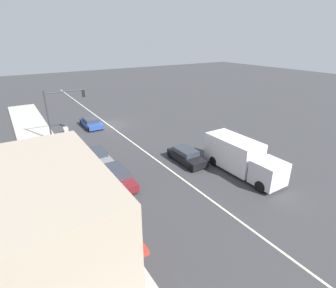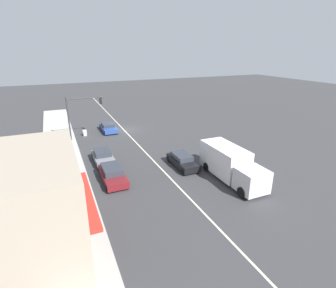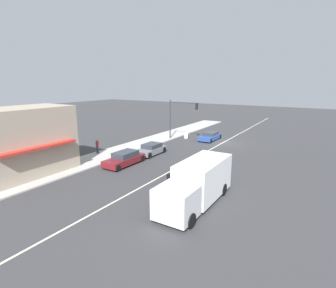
{
  "view_description": "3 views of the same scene",
  "coord_description": "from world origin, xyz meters",
  "px_view_note": "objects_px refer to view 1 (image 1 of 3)",
  "views": [
    {
      "loc": [
        11.39,
        32.86,
        11.14
      ],
      "look_at": [
        -0.58,
        14.09,
        1.96
      ],
      "focal_mm": 28.0,
      "sensor_mm": 36.0,
      "label": 1
    },
    {
      "loc": [
        8.98,
        36.59,
        11.37
      ],
      "look_at": [
        -1.9,
        11.84,
        1.49
      ],
      "focal_mm": 28.0,
      "sensor_mm": 36.0,
      "label": 2
    },
    {
      "loc": [
        -12.13,
        34.3,
        8.19
      ],
      "look_at": [
        1.18,
        12.79,
        2.2
      ],
      "focal_mm": 28.0,
      "sensor_mm": 36.0,
      "label": 3
    }
  ],
  "objects_px": {
    "delivery_truck": "(241,157)",
    "coupe_blue": "(91,123)",
    "traffic_signal_main": "(60,106)",
    "pedestrian": "(40,184)",
    "sedan_maroon": "(116,177)",
    "suv_grey": "(97,157)",
    "warning_aframe_sign": "(66,131)",
    "suv_black": "(187,156)"
  },
  "relations": [
    {
      "from": "pedestrian",
      "to": "delivery_truck",
      "type": "bearing_deg",
      "value": 160.81
    },
    {
      "from": "pedestrian",
      "to": "delivery_truck",
      "type": "xyz_separation_m",
      "value": [
        -15.34,
        5.34,
        0.49
      ]
    },
    {
      "from": "warning_aframe_sign",
      "to": "delivery_truck",
      "type": "bearing_deg",
      "value": 120.07
    },
    {
      "from": "delivery_truck",
      "to": "coupe_blue",
      "type": "height_order",
      "value": "delivery_truck"
    },
    {
      "from": "suv_grey",
      "to": "coupe_blue",
      "type": "bearing_deg",
      "value": -104.52
    },
    {
      "from": "coupe_blue",
      "to": "suv_black",
      "type": "xyz_separation_m",
      "value": [
        -4.4,
        15.3,
        0.06
      ]
    },
    {
      "from": "delivery_truck",
      "to": "suv_grey",
      "type": "xyz_separation_m",
      "value": [
        10.0,
        -8.55,
        -0.85
      ]
    },
    {
      "from": "pedestrian",
      "to": "warning_aframe_sign",
      "type": "height_order",
      "value": "pedestrian"
    },
    {
      "from": "suv_grey",
      "to": "coupe_blue",
      "type": "xyz_separation_m",
      "value": [
        -2.8,
        -10.81,
        -0.04
      ]
    },
    {
      "from": "suv_grey",
      "to": "coupe_blue",
      "type": "distance_m",
      "value": 11.17
    },
    {
      "from": "delivery_truck",
      "to": "coupe_blue",
      "type": "xyz_separation_m",
      "value": [
        7.2,
        -19.36,
        -0.89
      ]
    },
    {
      "from": "sedan_maroon",
      "to": "suv_black",
      "type": "bearing_deg",
      "value": -178.7
    },
    {
      "from": "warning_aframe_sign",
      "to": "pedestrian",
      "type": "bearing_deg",
      "value": 70.09
    },
    {
      "from": "traffic_signal_main",
      "to": "suv_grey",
      "type": "bearing_deg",
      "value": 97.57
    },
    {
      "from": "traffic_signal_main",
      "to": "pedestrian",
      "type": "bearing_deg",
      "value": 70.16
    },
    {
      "from": "delivery_truck",
      "to": "suv_black",
      "type": "bearing_deg",
      "value": -55.42
    },
    {
      "from": "suv_grey",
      "to": "sedan_maroon",
      "type": "relative_size",
      "value": 0.84
    },
    {
      "from": "pedestrian",
      "to": "warning_aframe_sign",
      "type": "distance_m",
      "value": 13.85
    },
    {
      "from": "warning_aframe_sign",
      "to": "delivery_truck",
      "type": "xyz_separation_m",
      "value": [
        -10.63,
        18.35,
        1.04
      ]
    },
    {
      "from": "coupe_blue",
      "to": "suv_black",
      "type": "bearing_deg",
      "value": 106.04
    },
    {
      "from": "delivery_truck",
      "to": "sedan_maroon",
      "type": "xyz_separation_m",
      "value": [
        10.0,
        -3.9,
        -0.82
      ]
    },
    {
      "from": "warning_aframe_sign",
      "to": "suv_black",
      "type": "xyz_separation_m",
      "value": [
        -7.83,
        14.29,
        0.21
      ]
    },
    {
      "from": "suv_grey",
      "to": "coupe_blue",
      "type": "relative_size",
      "value": 0.88
    },
    {
      "from": "suv_black",
      "to": "coupe_blue",
      "type": "bearing_deg",
      "value": -73.96
    },
    {
      "from": "sedan_maroon",
      "to": "coupe_blue",
      "type": "bearing_deg",
      "value": -100.26
    },
    {
      "from": "coupe_blue",
      "to": "sedan_maroon",
      "type": "distance_m",
      "value": 15.72
    },
    {
      "from": "pedestrian",
      "to": "sedan_maroon",
      "type": "bearing_deg",
      "value": 164.92
    },
    {
      "from": "traffic_signal_main",
      "to": "sedan_maroon",
      "type": "bearing_deg",
      "value": 94.9
    },
    {
      "from": "suv_grey",
      "to": "pedestrian",
      "type": "bearing_deg",
      "value": 31.04
    },
    {
      "from": "traffic_signal_main",
      "to": "warning_aframe_sign",
      "type": "bearing_deg",
      "value": -110.52
    },
    {
      "from": "warning_aframe_sign",
      "to": "sedan_maroon",
      "type": "distance_m",
      "value": 14.46
    },
    {
      "from": "pedestrian",
      "to": "suv_black",
      "type": "xyz_separation_m",
      "value": [
        -12.54,
        1.28,
        -0.35
      ]
    },
    {
      "from": "pedestrian",
      "to": "delivery_truck",
      "type": "height_order",
      "value": "delivery_truck"
    },
    {
      "from": "traffic_signal_main",
      "to": "sedan_maroon",
      "type": "distance_m",
      "value": 13.56
    },
    {
      "from": "traffic_signal_main",
      "to": "warning_aframe_sign",
      "type": "xyz_separation_m",
      "value": [
        -0.5,
        -1.33,
        -3.47
      ]
    },
    {
      "from": "warning_aframe_sign",
      "to": "sedan_maroon",
      "type": "relative_size",
      "value": 0.18
    },
    {
      "from": "suv_black",
      "to": "sedan_maroon",
      "type": "height_order",
      "value": "sedan_maroon"
    },
    {
      "from": "delivery_truck",
      "to": "suv_grey",
      "type": "height_order",
      "value": "delivery_truck"
    },
    {
      "from": "suv_grey",
      "to": "suv_black",
      "type": "xyz_separation_m",
      "value": [
        -7.2,
        4.49,
        0.02
      ]
    },
    {
      "from": "pedestrian",
      "to": "suv_grey",
      "type": "distance_m",
      "value": 6.24
    },
    {
      "from": "delivery_truck",
      "to": "suv_black",
      "type": "height_order",
      "value": "delivery_truck"
    },
    {
      "from": "traffic_signal_main",
      "to": "pedestrian",
      "type": "distance_m",
      "value": 12.75
    }
  ]
}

